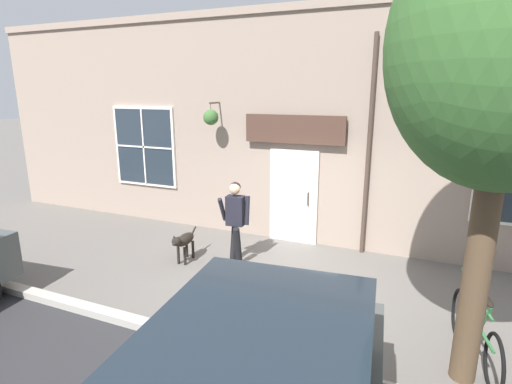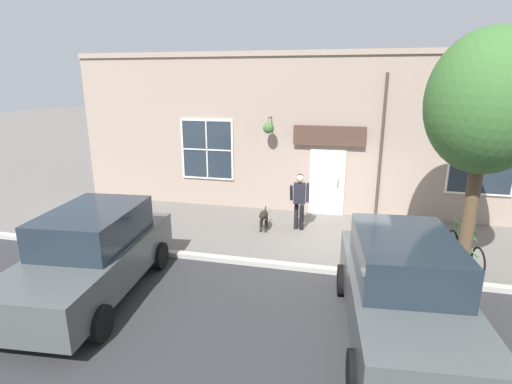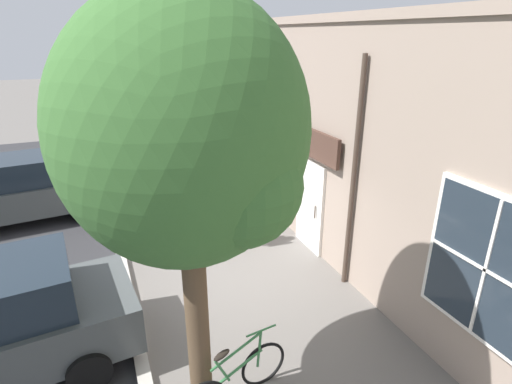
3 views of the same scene
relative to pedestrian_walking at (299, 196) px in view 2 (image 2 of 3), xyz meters
The scene contains 8 objects.
ground_plane 1.60m from the pedestrian_walking, 63.01° to the left, with size 90.00×90.00×0.00m, color #66605B.
storefront_facade 2.59m from the pedestrian_walking, 148.16° to the left, with size 0.95×18.00×5.07m.
pedestrian_walking is the anchor object (origin of this frame).
dog_on_leash 1.17m from the pedestrian_walking, 69.25° to the right, with size 0.99×0.29×0.66m.
street_tree_by_curb 5.16m from the pedestrian_walking, 65.14° to the left, with size 2.64×2.38×5.23m.
leaning_bicycle 4.37m from the pedestrian_walking, 70.15° to the left, with size 1.70×0.44×1.00m.
parked_car_nearest_curb 5.79m from the pedestrian_walking, 37.54° to the right, with size 4.44×2.23×1.75m.
parked_car_mid_block 5.18m from the pedestrian_walking, 26.82° to the left, with size 4.44×2.23×1.75m.
Camera 2 is at (10.35, 0.23, 4.22)m, focal length 28.00 mm.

